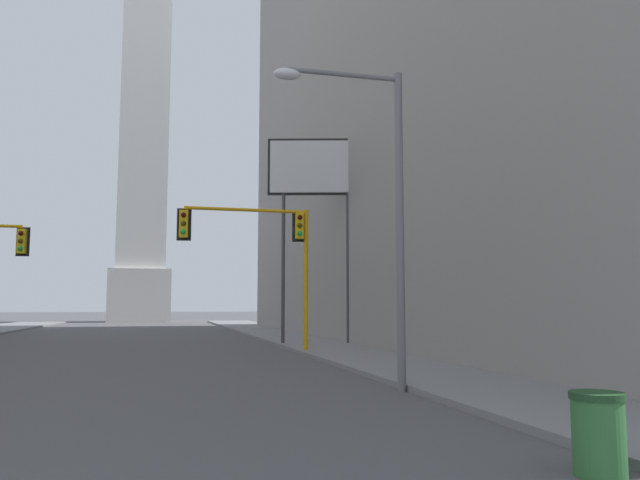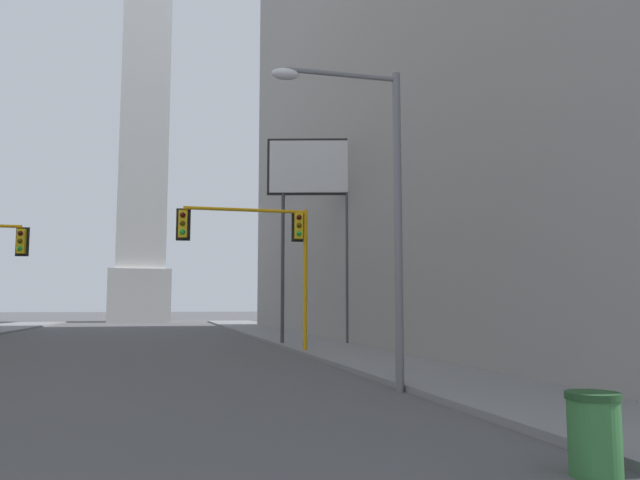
{
  "view_description": "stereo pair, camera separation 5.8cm",
  "coord_description": "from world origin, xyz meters",
  "px_view_note": "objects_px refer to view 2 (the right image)",
  "views": [
    {
      "loc": [
        2.46,
        -2.59,
        1.98
      ],
      "look_at": [
        16.83,
        53.75,
        8.11
      ],
      "focal_mm": 35.0,
      "sensor_mm": 36.0,
      "label": 1
    },
    {
      "loc": [
        2.52,
        -2.61,
        1.98
      ],
      "look_at": [
        16.83,
        53.75,
        8.11
      ],
      "focal_mm": 35.0,
      "sensor_mm": 36.0,
      "label": 2
    }
  ],
  "objects_px": {
    "obelisk": "(147,71)",
    "traffic_light_mid_right": "(263,242)",
    "trash_bin": "(594,434)",
    "billboard_sign": "(315,176)",
    "street_lamp": "(376,189)"
  },
  "relations": [
    {
      "from": "traffic_light_mid_right",
      "to": "trash_bin",
      "type": "bearing_deg",
      "value": -87.22
    },
    {
      "from": "billboard_sign",
      "to": "street_lamp",
      "type": "bearing_deg",
      "value": -98.76
    },
    {
      "from": "traffic_light_mid_right",
      "to": "street_lamp",
      "type": "bearing_deg",
      "value": -85.92
    },
    {
      "from": "traffic_light_mid_right",
      "to": "obelisk",
      "type": "bearing_deg",
      "value": 96.8
    },
    {
      "from": "street_lamp",
      "to": "billboard_sign",
      "type": "relative_size",
      "value": 0.73
    },
    {
      "from": "obelisk",
      "to": "trash_bin",
      "type": "bearing_deg",
      "value": -84.23
    },
    {
      "from": "traffic_light_mid_right",
      "to": "street_lamp",
      "type": "relative_size",
      "value": 0.79
    },
    {
      "from": "obelisk",
      "to": "street_lamp",
      "type": "bearing_deg",
      "value": -83.68
    },
    {
      "from": "traffic_light_mid_right",
      "to": "billboard_sign",
      "type": "relative_size",
      "value": 0.58
    },
    {
      "from": "obelisk",
      "to": "traffic_light_mid_right",
      "type": "xyz_separation_m",
      "value": [
        6.56,
        -55.01,
        -27.39
      ]
    },
    {
      "from": "street_lamp",
      "to": "billboard_sign",
      "type": "height_order",
      "value": "billboard_sign"
    },
    {
      "from": "street_lamp",
      "to": "trash_bin",
      "type": "bearing_deg",
      "value": -89.32
    },
    {
      "from": "billboard_sign",
      "to": "traffic_light_mid_right",
      "type": "bearing_deg",
      "value": -125.99
    },
    {
      "from": "trash_bin",
      "to": "billboard_sign",
      "type": "height_order",
      "value": "billboard_sign"
    },
    {
      "from": "obelisk",
      "to": "trash_bin",
      "type": "relative_size",
      "value": 69.43
    }
  ]
}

